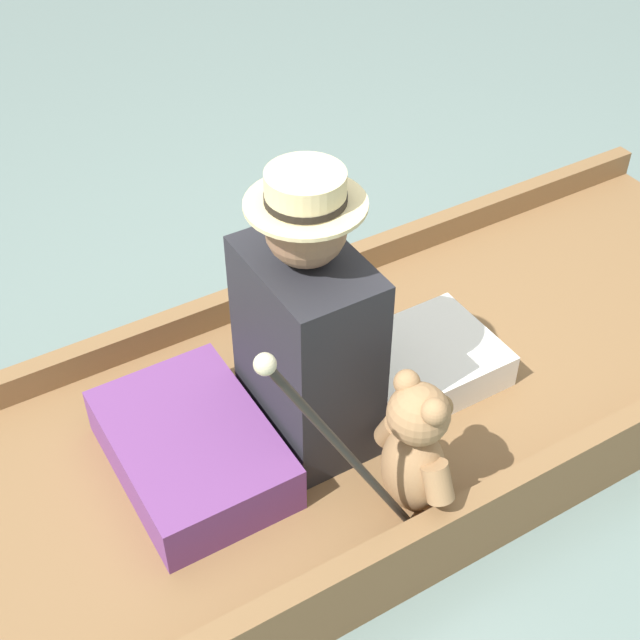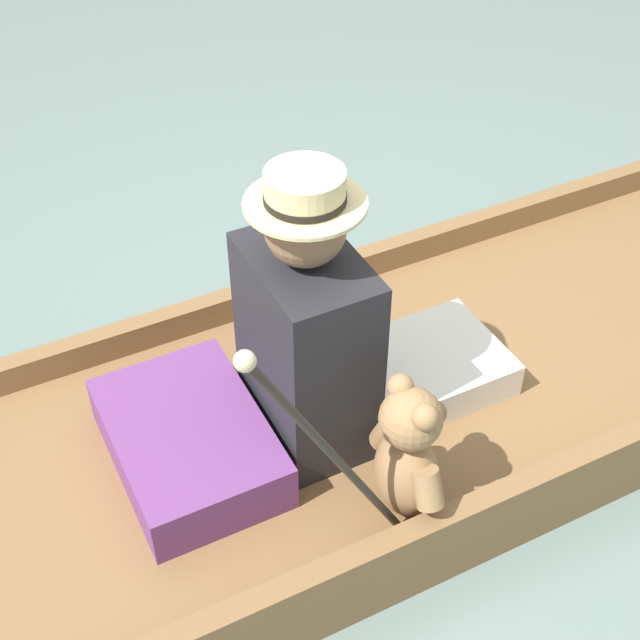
# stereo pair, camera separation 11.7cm
# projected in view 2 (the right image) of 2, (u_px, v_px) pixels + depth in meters

# --- Properties ---
(ground_plane) EXTENTS (16.00, 16.00, 0.00)m
(ground_plane) POSITION_uv_depth(u_px,v_px,m) (365.00, 433.00, 2.70)
(ground_plane) COLOR slate
(punt_boat) EXTENTS (1.09, 3.10, 0.25)m
(punt_boat) POSITION_uv_depth(u_px,v_px,m) (366.00, 413.00, 2.65)
(punt_boat) COLOR brown
(punt_boat) RESTS_ON ground_plane
(seat_cushion) EXTENTS (0.55, 0.38, 0.15)m
(seat_cushion) POSITION_uv_depth(u_px,v_px,m) (189.00, 442.00, 2.37)
(seat_cushion) COLOR #6B3875
(seat_cushion) RESTS_ON punt_boat
(seated_person) EXTENTS (0.38, 0.75, 0.83)m
(seated_person) POSITION_uv_depth(u_px,v_px,m) (333.00, 338.00, 2.34)
(seated_person) COLOR white
(seated_person) RESTS_ON punt_boat
(teddy_bear) EXTENTS (0.30, 0.17, 0.42)m
(teddy_bear) POSITION_uv_depth(u_px,v_px,m) (408.00, 455.00, 2.18)
(teddy_bear) COLOR #9E754C
(teddy_bear) RESTS_ON punt_boat
(wine_glass) EXTENTS (0.08, 0.08, 0.09)m
(wine_glass) POSITION_uv_depth(u_px,v_px,m) (357.00, 287.00, 2.88)
(wine_glass) COLOR silver
(wine_glass) RESTS_ON punt_boat
(walking_cane) EXTENTS (0.04, 0.42, 0.78)m
(walking_cane) POSITION_uv_depth(u_px,v_px,m) (320.00, 441.00, 1.87)
(walking_cane) COLOR #2D2823
(walking_cane) RESTS_ON punt_boat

